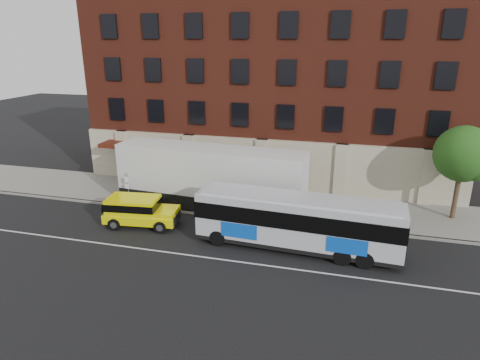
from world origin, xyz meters
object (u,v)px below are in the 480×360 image
(shipping_container, at_px, (210,179))
(sign_pole, at_px, (128,187))
(city_bus, at_px, (297,220))
(yellow_suv, at_px, (138,210))
(street_tree, at_px, (464,156))

(shipping_container, bearing_deg, sign_pole, -168.33)
(city_bus, relative_size, yellow_suv, 2.33)
(sign_pole, bearing_deg, yellow_suv, -50.82)
(sign_pole, distance_m, street_tree, 22.49)
(street_tree, height_order, yellow_suv, street_tree)
(city_bus, height_order, yellow_suv, city_bus)
(city_bus, xyz_separation_m, shipping_container, (-6.69, 4.49, 0.44))
(street_tree, xyz_separation_m, yellow_suv, (-19.81, -6.07, -3.33))
(shipping_container, bearing_deg, city_bus, -33.87)
(sign_pole, xyz_separation_m, yellow_suv, (2.23, -2.73, -0.37))
(sign_pole, xyz_separation_m, city_bus, (12.48, -3.29, 0.30))
(city_bus, bearing_deg, yellow_suv, 176.85)
(city_bus, distance_m, yellow_suv, 10.29)
(sign_pole, relative_size, street_tree, 0.40)
(street_tree, xyz_separation_m, city_bus, (-9.57, -6.63, -2.66))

